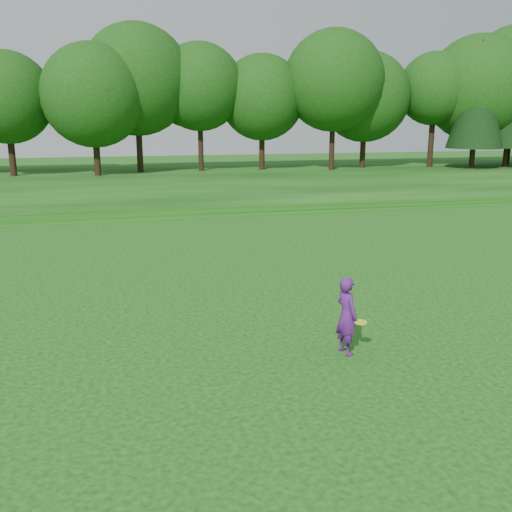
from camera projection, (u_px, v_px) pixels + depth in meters
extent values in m
plane|color=#0E410C|center=(156.00, 399.00, 10.42)|extent=(140.00, 140.00, 0.00)
cube|color=#0E410C|center=(120.00, 183.00, 42.38)|extent=(130.00, 30.00, 0.60)
cube|color=gray|center=(125.00, 218.00, 29.26)|extent=(130.00, 1.60, 0.04)
imported|color=#581A77|center=(347.00, 316.00, 12.26)|extent=(0.53, 0.70, 1.71)
cylinder|color=#D3F727|center=(361.00, 322.00, 12.08)|extent=(0.28, 0.28, 0.04)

